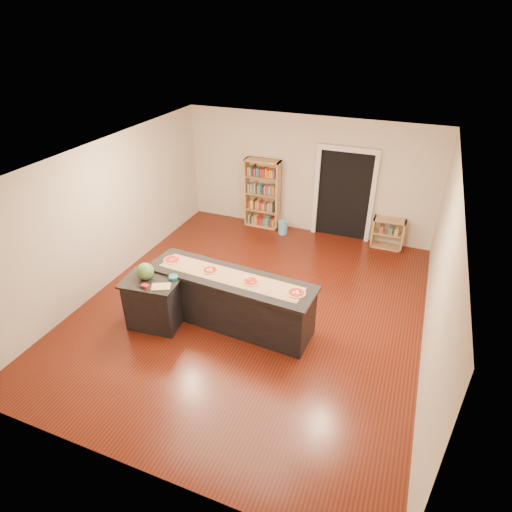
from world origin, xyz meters
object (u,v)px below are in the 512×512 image
at_px(kitchen_island, 231,300).
at_px(watermelon, 145,271).
at_px(bookshelf, 262,194).
at_px(waste_bin, 283,227).
at_px(low_shelf, 388,233).
at_px(side_counter, 154,302).

bearing_deg(kitchen_island, watermelon, -154.61).
distance_m(bookshelf, waste_bin, 0.97).
relative_size(bookshelf, waste_bin, 5.18).
xyz_separation_m(kitchen_island, low_shelf, (2.20, 3.83, -0.13)).
xyz_separation_m(bookshelf, low_shelf, (3.09, 0.00, -0.51)).
relative_size(low_shelf, watermelon, 2.48).
bearing_deg(side_counter, kitchen_island, 17.30).
bearing_deg(bookshelf, watermelon, -95.46).
height_order(kitchen_island, side_counter, kitchen_island).
xyz_separation_m(side_counter, low_shelf, (3.41, 4.35, -0.11)).
bearing_deg(bookshelf, low_shelf, 0.02).
xyz_separation_m(kitchen_island, side_counter, (-1.21, -0.52, -0.02)).
xyz_separation_m(bookshelf, watermelon, (-0.42, -4.34, 0.20)).
height_order(kitchen_island, waste_bin, kitchen_island).
height_order(side_counter, low_shelf, side_counter).
xyz_separation_m(side_counter, bookshelf, (0.32, 4.35, 0.40)).
bearing_deg(kitchen_island, bookshelf, 107.02).
xyz_separation_m(side_counter, waste_bin, (0.95, 4.13, -0.30)).
relative_size(bookshelf, low_shelf, 2.42).
bearing_deg(kitchen_island, waste_bin, 98.03).
bearing_deg(bookshelf, kitchen_island, -77.00).
distance_m(kitchen_island, side_counter, 1.31).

